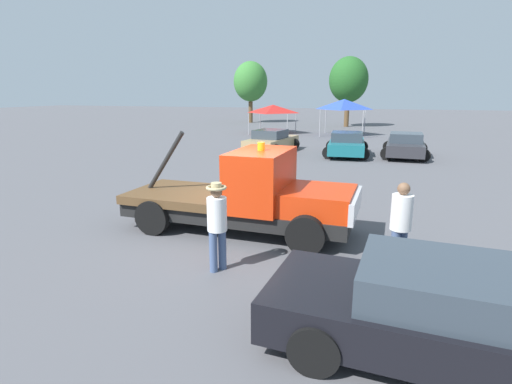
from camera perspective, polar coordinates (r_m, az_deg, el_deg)
The scene contains 13 objects.
ground_plane at distance 10.47m, azimuth -2.62°, elevation -5.38°, with size 160.00×160.00×0.00m, color #545459.
tow_truck at distance 10.08m, azimuth -0.79°, elevation -0.71°, with size 5.97×2.41×2.51m.
foreground_car at distance 6.05m, azimuth 27.43°, elevation -15.61°, with size 5.38×2.31×1.34m.
person_near_truck at distance 8.26m, azimuth 19.98°, elevation -3.94°, with size 0.40×0.40×1.82m.
person_at_hood at distance 7.85m, azimuth -5.58°, elevation -3.96°, with size 0.40×0.40×1.81m.
parked_car_tan at distance 23.97m, azimuth 2.21°, elevation 7.28°, with size 2.82×4.66×1.34m.
parked_car_teal at distance 23.08m, azimuth 12.82°, elevation 6.68°, with size 2.65×4.43×1.34m.
parked_car_charcoal at distance 23.53m, azimuth 20.55°, elevation 6.27°, with size 2.58×4.46×1.34m.
canopy_tent_red at distance 34.86m, azimuth 2.46°, elevation 11.79°, with size 3.39×3.39×2.44m.
canopy_tent_blue at distance 34.00m, azimuth 12.46°, elevation 12.14°, with size 3.38×3.38×2.94m.
tree_left at distance 42.78m, azimuth 13.08°, elevation 15.33°, with size 3.90×3.90×6.96m.
tree_center at distance 47.48m, azimuth -0.79°, elevation 15.48°, with size 3.87×3.87×6.91m.
traffic_cone at distance 13.49m, azimuth 12.81°, elevation -0.13°, with size 0.40×0.40×0.55m.
Camera 1 is at (3.40, -9.27, 3.49)m, focal length 28.00 mm.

